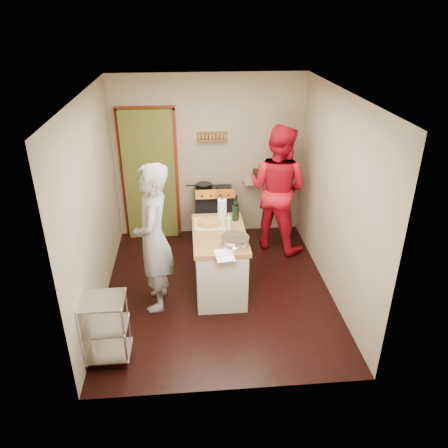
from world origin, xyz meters
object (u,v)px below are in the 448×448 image
(stove, at_px, (214,215))
(wire_shelving, at_px, (105,327))
(person_red, at_px, (278,189))
(island, at_px, (220,260))
(person_stripe, at_px, (154,239))

(stove, relative_size, wire_shelving, 1.26)
(stove, relative_size, person_red, 0.51)
(stove, distance_m, person_red, 1.13)
(island, height_order, person_red, person_red)
(wire_shelving, distance_m, island, 1.78)
(stove, xyz_separation_m, person_red, (0.95, -0.28, 0.53))
(island, relative_size, person_red, 0.67)
(person_stripe, bearing_deg, island, 107.77)
(island, height_order, person_stripe, person_stripe)
(stove, bearing_deg, person_stripe, -116.79)
(island, xyz_separation_m, person_red, (0.97, 1.13, 0.52))
(person_stripe, xyz_separation_m, person_red, (1.79, 1.38, 0.03))
(person_red, bearing_deg, stove, 20.97)
(person_stripe, distance_m, person_red, 2.26)
(island, distance_m, person_stripe, 0.98)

